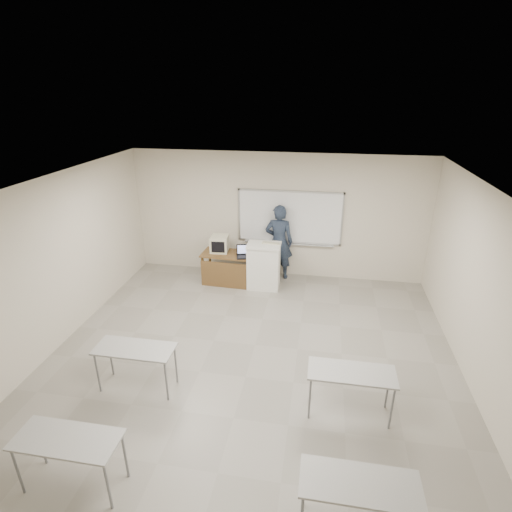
% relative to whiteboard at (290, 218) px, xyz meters
% --- Properties ---
extents(floor, '(7.00, 8.00, 0.01)m').
position_rel_whiteboard_xyz_m(floor, '(-0.30, -3.97, -1.49)').
color(floor, gray).
rests_on(floor, ground).
extents(whiteboard, '(2.48, 0.10, 1.31)m').
position_rel_whiteboard_xyz_m(whiteboard, '(0.00, 0.00, 0.00)').
color(whiteboard, white).
rests_on(whiteboard, floor).
extents(student_desks, '(4.40, 2.20, 0.73)m').
position_rel_whiteboard_xyz_m(student_desks, '(-0.30, -5.32, -0.81)').
color(student_desks, '#A7A6A2').
rests_on(student_desks, floor).
extents(instructor_desk, '(1.27, 0.64, 0.75)m').
position_rel_whiteboard_xyz_m(instructor_desk, '(-1.34, -0.78, -0.96)').
color(instructor_desk, brown).
rests_on(instructor_desk, floor).
extents(podium, '(0.76, 0.55, 1.07)m').
position_rel_whiteboard_xyz_m(podium, '(-0.50, -0.77, -0.94)').
color(podium, white).
rests_on(podium, floor).
extents(crt_monitor, '(0.41, 0.45, 0.39)m').
position_rel_whiteboard_xyz_m(crt_monitor, '(-1.59, -0.56, -0.55)').
color(crt_monitor, beige).
rests_on(crt_monitor, instructor_desk).
extents(laptop, '(0.35, 0.32, 0.26)m').
position_rel_whiteboard_xyz_m(laptop, '(-0.94, -0.79, -0.67)').
color(laptop, black).
rests_on(laptop, instructor_desk).
extents(mouse, '(0.12, 0.10, 0.04)m').
position_rel_whiteboard_xyz_m(mouse, '(-0.79, -0.62, -0.71)').
color(mouse, '#B4B6BD').
rests_on(mouse, instructor_desk).
extents(keyboard, '(0.41, 0.16, 0.02)m').
position_rel_whiteboard_xyz_m(keyboard, '(-0.35, -0.69, -0.40)').
color(keyboard, beige).
rests_on(keyboard, podium).
extents(presenter, '(0.68, 0.46, 1.84)m').
position_rel_whiteboard_xyz_m(presenter, '(-0.22, -0.17, -0.56)').
color(presenter, black).
rests_on(presenter, floor).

